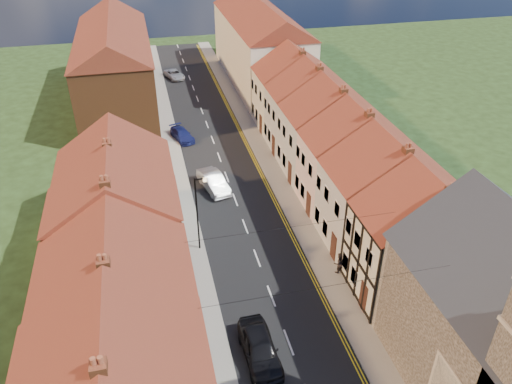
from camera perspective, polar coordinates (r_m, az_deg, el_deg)
The scene contains 20 objects.
road at distance 46.19m, azimuth -3.37°, elevation 1.73°, with size 7.00×90.00×0.02m, color black.
pavement_left at distance 45.74m, azimuth -8.80°, elevation 1.12°, with size 1.80×90.00×0.12m, color #A7A097.
pavement_right at distance 47.00m, azimuth 1.91°, elevation 2.41°, with size 1.80×90.00×0.12m, color #A7A097.
cottage_r_tudor at distance 33.06m, azimuth 18.26°, elevation -4.55°, with size 8.30×5.20×9.00m.
cottage_r_white_near at distance 36.89m, azimuth 14.28°, elevation 0.27°, with size 8.30×6.00×9.00m.
cottage_r_cream_mid at distance 41.06m, azimuth 11.04°, elevation 4.15°, with size 8.30×5.20×9.00m.
cottage_r_pink at distance 45.49m, azimuth 8.39°, elevation 7.27°, with size 8.30×6.00×9.00m.
cottage_r_white_far at distance 50.12m, azimuth 6.19°, elevation 9.82°, with size 8.30×5.20×9.00m.
cottage_r_cream_far at distance 54.88m, azimuth 4.35°, elevation 11.92°, with size 8.30×6.00×9.00m.
cottage_l_white at distance 28.61m, azimuth -15.60°, elevation -10.85°, with size 8.30×6.90×8.80m.
cottage_l_brick_mid at distance 33.31m, azimuth -15.67°, elevation -3.62°, with size 8.30×5.70×9.10m.
cottage_l_pink at distance 38.30m, azimuth -15.65°, elevation 1.14°, with size 8.30×6.30×8.80m.
block_right_far at distance 68.68m, azimuth 0.44°, elevation 16.87°, with size 8.30×24.20×10.50m.
block_left_far at distance 62.07m, azimuth -15.82°, elevation 14.03°, with size 8.30×24.20×10.50m.
lamppost at distance 35.48m, azimuth -6.63°, elevation -2.02°, with size 0.88×0.15×6.00m.
car_near at distance 29.63m, azimuth 0.43°, elevation -17.39°, with size 1.86×4.63×1.58m, color black.
car_mid at distance 44.09m, azimuth -4.89°, elevation 1.18°, with size 1.58×4.54×1.50m, color #B1B2B9.
car_far at distance 53.38m, azimuth -8.45°, elevation 6.50°, with size 1.59×3.90×1.13m, color navy.
car_distant at distance 71.53m, azimuth -9.32°, elevation 13.13°, with size 1.88×4.08×1.13m, color silver.
pedestrian_right at distance 35.16m, azimuth 9.44°, elevation -8.00°, with size 0.78×0.61×1.60m, color #292221.
Camera 1 is at (-6.62, -9.33, 23.31)m, focal length 35.00 mm.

